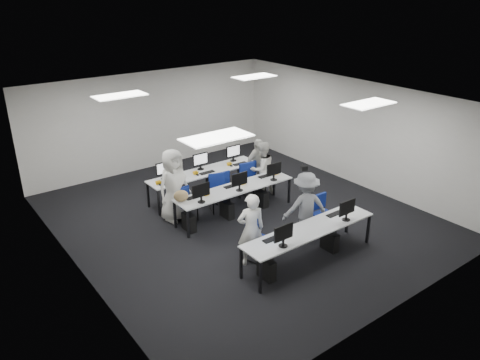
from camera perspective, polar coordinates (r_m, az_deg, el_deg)
room at (r=11.11m, az=-0.01°, el=2.31°), size 9.00×9.02×3.00m
ceiling_panels at (r=10.67m, az=-0.01°, el=9.79°), size 5.20×4.60×0.02m
desk_front at (r=9.81m, az=8.49°, el=-6.16°), size 3.20×0.70×0.73m
desk_mid at (r=11.57m, az=-0.60°, el=-1.22°), size 3.20×0.70×0.73m
desk_back at (r=12.63m, az=-4.37°, el=0.86°), size 3.20×0.70×0.73m
equipment_front at (r=9.84m, az=7.66°, el=-8.19°), size 2.51×0.41×1.19m
equipment_mid at (r=11.59m, az=-1.31°, el=-2.93°), size 2.91×0.41×1.19m
equipment_back at (r=12.86m, az=-3.66°, el=-0.25°), size 2.91×0.41×1.19m
chair_0 at (r=9.92m, az=2.28°, el=-8.18°), size 0.54×0.57×0.90m
chair_1 at (r=11.06m, az=10.09°, el=-5.03°), size 0.47×0.51×0.92m
chair_2 at (r=11.59m, az=-6.52°, el=-3.65°), size 0.41×0.45×0.81m
chair_3 at (r=12.00m, az=-2.58°, el=-2.34°), size 0.60×0.62×0.93m
chair_4 at (r=12.76m, az=1.72°, el=-0.74°), size 0.46×0.50×0.93m
chair_5 at (r=11.75m, az=-7.36°, el=-3.30°), size 0.40×0.44×0.81m
chair_6 at (r=12.49m, az=-2.54°, el=-1.35°), size 0.48×0.51×0.89m
chair_7 at (r=12.89m, az=0.45°, el=-0.39°), size 0.57×0.60×0.98m
handbag at (r=10.88m, az=-7.20°, el=-1.93°), size 0.40×0.33×0.28m
student_0 at (r=9.54m, az=1.34°, el=-6.06°), size 0.67×0.55×1.58m
student_1 at (r=12.68m, az=2.69°, el=1.38°), size 0.76×0.61×1.52m
student_2 at (r=11.38m, az=-8.11°, el=-0.63°), size 0.98×0.73×1.81m
student_3 at (r=13.00m, az=2.14°, el=1.87°), size 0.89×0.42×1.49m
photographer at (r=10.54m, az=7.97°, el=-3.23°), size 1.18×0.91×1.61m
dslr_camera at (r=10.34m, az=7.81°, el=1.46°), size 0.19×0.22×0.10m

